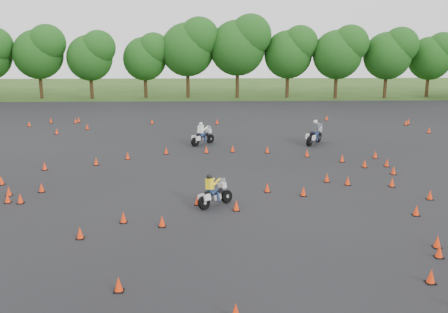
% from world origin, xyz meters
% --- Properties ---
extents(ground, '(140.00, 140.00, 0.00)m').
position_xyz_m(ground, '(0.00, 0.00, 0.00)').
color(ground, '#2D5119').
rests_on(ground, ground).
extents(asphalt_pad, '(62.00, 62.00, 0.00)m').
position_xyz_m(asphalt_pad, '(0.00, 6.00, 0.01)').
color(asphalt_pad, black).
rests_on(asphalt_pad, ground).
extents(treeline, '(87.27, 32.19, 10.68)m').
position_xyz_m(treeline, '(1.59, 35.37, 4.64)').
color(treeline, '#1B4D16').
rests_on(treeline, ground).
extents(traffic_cones, '(36.30, 33.21, 0.45)m').
position_xyz_m(traffic_cones, '(-0.08, 5.58, 0.23)').
color(traffic_cones, '#FF350A').
rests_on(traffic_cones, asphalt_pad).
extents(rider_grey, '(1.90, 2.33, 1.80)m').
position_xyz_m(rider_grey, '(6.71, 12.58, 0.90)').
color(rider_grey, '#383B3F').
rests_on(rider_grey, ground).
extents(rider_yellow, '(1.88, 1.75, 1.52)m').
position_xyz_m(rider_yellow, '(-0.49, -0.71, 0.77)').
color(rider_yellow, yellow).
rests_on(rider_yellow, ground).
extents(rider_white, '(1.97, 1.97, 1.64)m').
position_xyz_m(rider_white, '(-1.27, 12.61, 0.83)').
color(rider_white, white).
rests_on(rider_white, ground).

